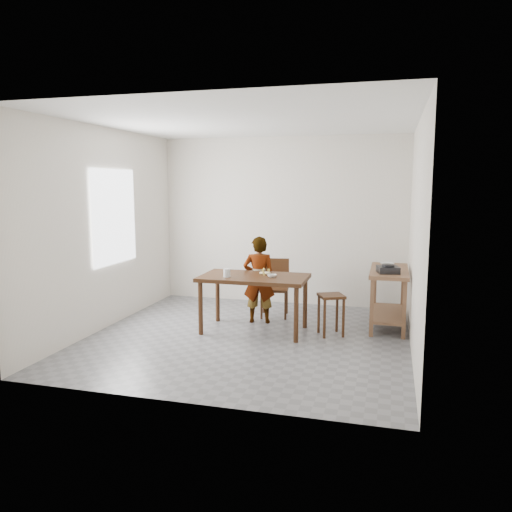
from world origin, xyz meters
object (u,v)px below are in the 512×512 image
(child, at_px, (259,280))
(prep_counter, at_px, (388,298))
(stool, at_px, (331,315))
(dining_table, at_px, (254,304))
(dining_chair, at_px, (274,288))

(child, bearing_deg, prep_counter, 179.02)
(prep_counter, distance_m, stool, 0.94)
(prep_counter, relative_size, child, 0.98)
(dining_table, relative_size, stool, 2.61)
(child, height_order, dining_chair, child)
(prep_counter, relative_size, dining_chair, 1.42)
(prep_counter, bearing_deg, child, -171.48)
(dining_chair, bearing_deg, child, -118.96)
(dining_table, distance_m, dining_chair, 0.81)
(stool, bearing_deg, prep_counter, 40.54)
(dining_table, xyz_separation_m, dining_chair, (0.09, 0.81, 0.05))
(dining_chair, bearing_deg, prep_counter, -12.30)
(dining_chair, bearing_deg, dining_table, -104.92)
(child, relative_size, stool, 2.29)
(prep_counter, distance_m, child, 1.80)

